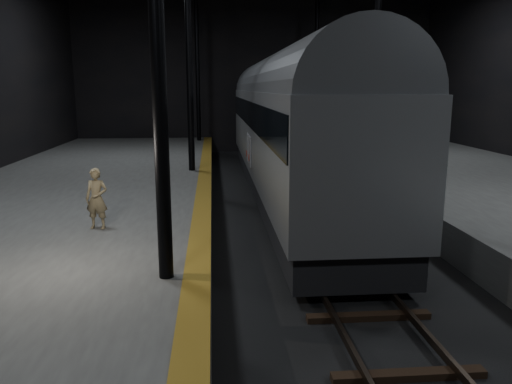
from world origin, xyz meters
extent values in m
plane|color=black|center=(0.00, 0.00, 0.00)|extent=(44.00, 44.00, 0.00)
cube|color=#4B4B48|center=(-7.50, 0.00, 0.50)|extent=(9.00, 43.80, 1.00)
cube|color=olive|center=(-3.25, 0.00, 1.00)|extent=(0.50, 43.80, 0.01)
cube|color=#3F3328|center=(-0.72, 0.00, 0.17)|extent=(0.08, 43.00, 0.14)
cube|color=#3F3328|center=(0.72, 0.00, 0.17)|extent=(0.08, 43.00, 0.14)
cube|color=black|center=(0.00, 0.00, 0.06)|extent=(2.40, 42.00, 0.12)
cylinder|color=black|center=(-3.80, 8.00, 6.00)|extent=(0.26, 0.26, 10.00)
cylinder|color=black|center=(3.80, 8.00, 6.00)|extent=(0.26, 0.26, 10.00)
cylinder|color=black|center=(-3.80, 20.00, 6.00)|extent=(0.26, 0.26, 10.00)
cylinder|color=black|center=(3.80, 20.00, 6.00)|extent=(0.26, 0.26, 10.00)
cube|color=#A8ACB1|center=(0.00, 6.81, 2.67)|extent=(3.03, 20.90, 3.14)
cube|color=black|center=(0.00, 6.81, 0.70)|extent=(2.77, 20.48, 0.89)
cube|color=black|center=(0.00, 6.81, 3.40)|extent=(3.09, 20.59, 0.94)
cylinder|color=slate|center=(0.00, 6.81, 4.23)|extent=(2.97, 20.69, 2.97)
cube|color=black|center=(0.00, -0.50, 0.31)|extent=(1.88, 2.30, 0.37)
cube|color=black|center=(0.00, 14.13, 0.31)|extent=(1.88, 2.30, 0.37)
cube|color=silver|center=(-1.55, 5.77, 2.04)|extent=(0.04, 0.78, 1.10)
cube|color=silver|center=(-1.55, 7.02, 2.04)|extent=(0.04, 0.78, 1.10)
cylinder|color=#B42116|center=(-1.57, 5.96, 1.78)|extent=(0.03, 0.27, 0.27)
cylinder|color=#B42116|center=(-1.57, 7.21, 1.78)|extent=(0.03, 0.27, 0.27)
imported|color=#96835C|center=(-5.73, -0.63, 1.74)|extent=(0.59, 0.44, 1.48)
camera|label=1|loc=(-2.92, -12.65, 4.36)|focal=35.00mm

